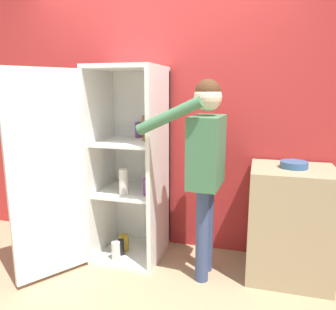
# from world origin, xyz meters

# --- Properties ---
(ground_plane) EXTENTS (12.00, 12.00, 0.00)m
(ground_plane) POSITION_xyz_m (0.00, 0.00, 0.00)
(ground_plane) COLOR tan
(wall_back) EXTENTS (7.00, 0.06, 2.55)m
(wall_back) POSITION_xyz_m (0.00, 0.98, 1.27)
(wall_back) COLOR #B72D2D
(wall_back) RESTS_ON ground_plane
(refrigerator) EXTENTS (0.95, 1.09, 1.72)m
(refrigerator) POSITION_xyz_m (-0.27, 0.56, 0.85)
(refrigerator) COLOR white
(refrigerator) RESTS_ON ground_plane
(person) EXTENTS (0.63, 0.55, 1.60)m
(person) POSITION_xyz_m (0.54, 0.47, 1.02)
(person) COLOR #384770
(person) RESTS_ON ground_plane
(counter) EXTENTS (0.65, 0.56, 0.92)m
(counter) POSITION_xyz_m (1.21, 0.65, 0.46)
(counter) COLOR tan
(counter) RESTS_ON ground_plane
(bowl) EXTENTS (0.21, 0.21, 0.05)m
(bowl) POSITION_xyz_m (1.21, 0.66, 0.94)
(bowl) COLOR #335B8E
(bowl) RESTS_ON counter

